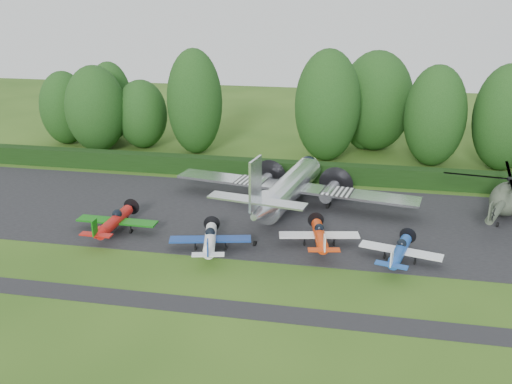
% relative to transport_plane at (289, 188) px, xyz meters
% --- Properties ---
extents(ground, '(160.00, 160.00, 0.00)m').
position_rel_transport_plane_xyz_m(ground, '(-2.56, -12.30, -2.12)').
color(ground, '#274914').
rests_on(ground, ground).
extents(apron, '(70.00, 18.00, 0.01)m').
position_rel_transport_plane_xyz_m(apron, '(-2.56, -2.30, -2.12)').
color(apron, black).
rests_on(apron, ground).
extents(taxiway_verge, '(70.00, 2.00, 0.00)m').
position_rel_transport_plane_xyz_m(taxiway_verge, '(-2.56, -18.30, -2.12)').
color(taxiway_verge, black).
rests_on(taxiway_verge, ground).
extents(hedgerow, '(90.00, 1.60, 2.00)m').
position_rel_transport_plane_xyz_m(hedgerow, '(-2.56, 8.70, -2.12)').
color(hedgerow, black).
rests_on(hedgerow, ground).
extents(transport_plane, '(23.75, 18.21, 7.61)m').
position_rel_transport_plane_xyz_m(transport_plane, '(0.00, 0.00, 0.00)').
color(transport_plane, silver).
rests_on(transport_plane, ground).
extents(light_plane_red, '(7.00, 7.36, 2.69)m').
position_rel_transport_plane_xyz_m(light_plane_red, '(-13.75, -8.39, -1.00)').
color(light_plane_red, '#B81510').
rests_on(light_plane_red, ground).
extents(light_plane_white, '(6.47, 6.81, 2.49)m').
position_rel_transport_plane_xyz_m(light_plane_white, '(-4.88, -10.27, -1.09)').
color(light_plane_white, white).
rests_on(light_plane_white, ground).
extents(light_plane_orange, '(6.46, 6.79, 2.48)m').
position_rel_transport_plane_xyz_m(light_plane_orange, '(3.56, -7.83, -1.09)').
color(light_plane_orange, red).
rests_on(light_plane_orange, ground).
extents(light_plane_blue, '(6.24, 6.57, 2.40)m').
position_rel_transport_plane_xyz_m(light_plane_blue, '(9.74, -9.45, -1.12)').
color(light_plane_blue, '#1A49A1').
rests_on(light_plane_blue, ground).
extents(helicopter, '(11.47, 13.43, 3.69)m').
position_rel_transport_plane_xyz_m(helicopter, '(19.70, 1.89, -0.14)').
color(helicopter, '#3C4535').
rests_on(helicopter, ground).
extents(tree_0, '(6.32, 6.32, 9.59)m').
position_rel_transport_plane_xyz_m(tree_0, '(-32.19, 18.05, 2.66)').
color(tree_0, black).
rests_on(tree_0, ground).
extents(tree_1, '(6.49, 6.49, 8.78)m').
position_rel_transport_plane_xyz_m(tree_1, '(-21.52, 18.02, 2.26)').
color(tree_1, black).
rests_on(tree_1, ground).
extents(tree_2, '(5.46, 5.46, 9.24)m').
position_rel_transport_plane_xyz_m(tree_2, '(6.53, 22.57, 2.48)').
color(tree_2, black).
rests_on(tree_2, ground).
extents(tree_4, '(7.19, 7.19, 12.04)m').
position_rel_transport_plane_xyz_m(tree_4, '(21.97, 16.69, 3.88)').
color(tree_4, black).
rests_on(tree_4, ground).
extents(tree_5, '(6.77, 6.77, 12.95)m').
position_rel_transport_plane_xyz_m(tree_5, '(-14.05, 16.83, 4.34)').
color(tree_5, black).
rests_on(tree_5, ground).
extents(tree_6, '(6.99, 6.99, 11.69)m').
position_rel_transport_plane_xyz_m(tree_6, '(14.42, 17.06, 3.71)').
color(tree_6, black).
rests_on(tree_6, ground).
extents(tree_7, '(7.71, 7.71, 13.22)m').
position_rel_transport_plane_xyz_m(tree_7, '(2.14, 16.81, 4.48)').
color(tree_7, black).
rests_on(tree_7, ground).
extents(tree_8, '(7.44, 7.44, 10.81)m').
position_rel_transport_plane_xyz_m(tree_8, '(-26.51, 15.43, 3.27)').
color(tree_8, black).
rests_on(tree_8, ground).
extents(tree_10, '(9.11, 9.11, 12.52)m').
position_rel_transport_plane_xyz_m(tree_10, '(7.78, 22.72, 4.13)').
color(tree_10, black).
rests_on(tree_10, ground).
extents(tree_11, '(5.85, 5.85, 10.53)m').
position_rel_transport_plane_xyz_m(tree_11, '(-27.14, 21.11, 3.12)').
color(tree_11, black).
rests_on(tree_11, ground).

